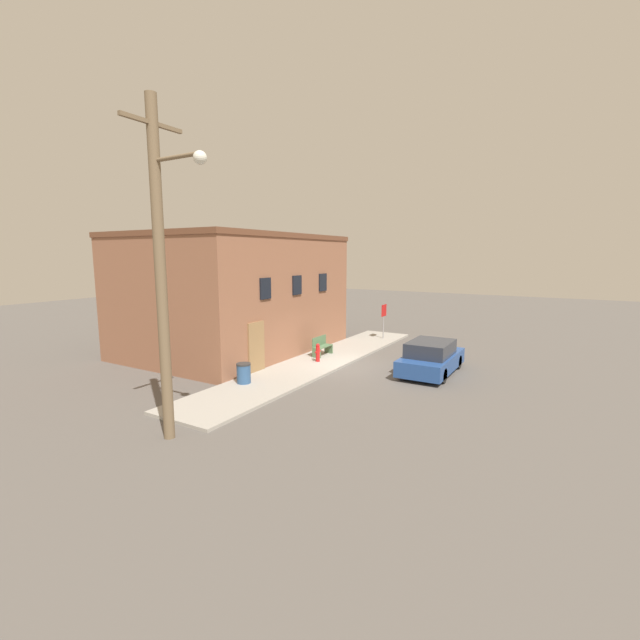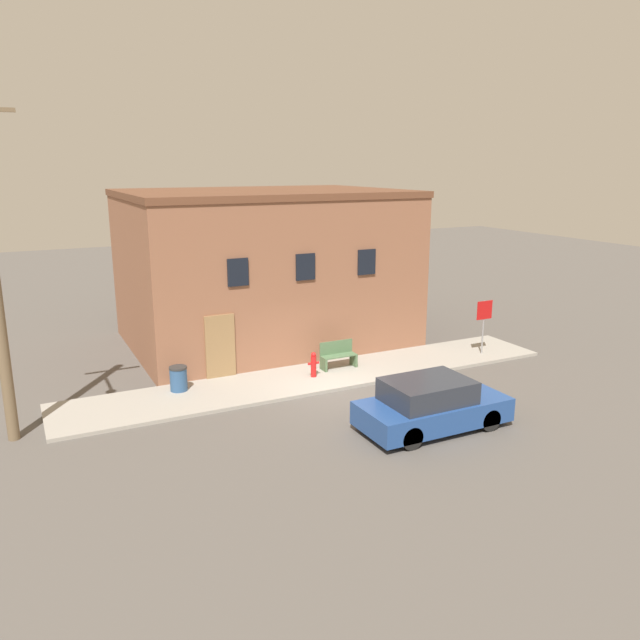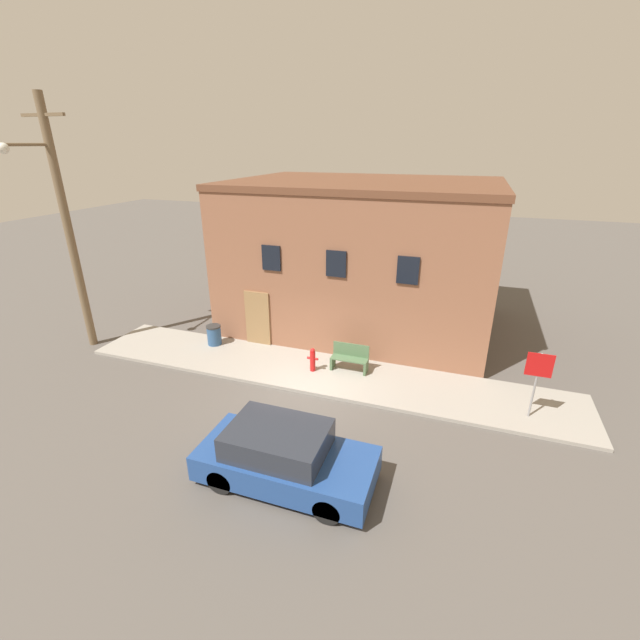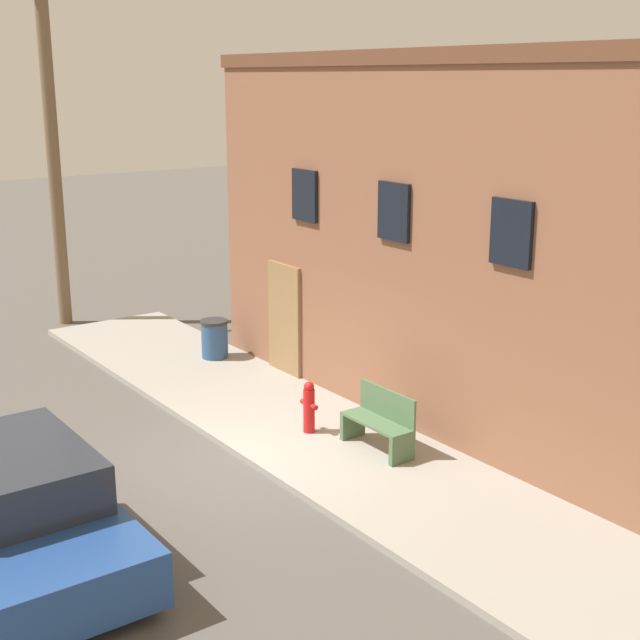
{
  "view_description": "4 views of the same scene",
  "coord_description": "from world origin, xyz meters",
  "px_view_note": "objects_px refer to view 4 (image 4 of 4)",
  "views": [
    {
      "loc": [
        -16.57,
        -8.51,
        4.94
      ],
      "look_at": [
        0.05,
        1.36,
        2.0
      ],
      "focal_mm": 24.0,
      "sensor_mm": 36.0,
      "label": 1
    },
    {
      "loc": [
        -8.74,
        -16.19,
        6.92
      ],
      "look_at": [
        0.05,
        1.36,
        2.0
      ],
      "focal_mm": 35.0,
      "sensor_mm": 36.0,
      "label": 2
    },
    {
      "loc": [
        4.27,
        -10.71,
        7.29
      ],
      "look_at": [
        0.05,
        1.36,
        2.0
      ],
      "focal_mm": 24.0,
      "sensor_mm": 36.0,
      "label": 3
    },
    {
      "loc": [
        10.57,
        -6.24,
        5.55
      ],
      "look_at": [
        0.05,
        1.36,
        2.0
      ],
      "focal_mm": 50.0,
      "sensor_mm": 36.0,
      "label": 4
    }
  ],
  "objects_px": {
    "fire_hydrant": "(309,407)",
    "parked_car": "(19,512)",
    "trash_bin": "(215,339)",
    "utility_pole": "(47,118)",
    "bench": "(380,422)"
  },
  "relations": [
    {
      "from": "trash_bin",
      "to": "utility_pole",
      "type": "bearing_deg",
      "value": -162.85
    },
    {
      "from": "bench",
      "to": "trash_bin",
      "type": "height_order",
      "value": "bench"
    },
    {
      "from": "trash_bin",
      "to": "parked_car",
      "type": "relative_size",
      "value": 0.19
    },
    {
      "from": "trash_bin",
      "to": "parked_car",
      "type": "xyz_separation_m",
      "value": [
        5.4,
        -5.62,
        0.16
      ]
    },
    {
      "from": "bench",
      "to": "parked_car",
      "type": "relative_size",
      "value": 0.31
    },
    {
      "from": "trash_bin",
      "to": "utility_pole",
      "type": "distance_m",
      "value": 6.42
    },
    {
      "from": "fire_hydrant",
      "to": "trash_bin",
      "type": "height_order",
      "value": "fire_hydrant"
    },
    {
      "from": "trash_bin",
      "to": "fire_hydrant",
      "type": "bearing_deg",
      "value": -9.42
    },
    {
      "from": "trash_bin",
      "to": "utility_pole",
      "type": "relative_size",
      "value": 0.09
    },
    {
      "from": "trash_bin",
      "to": "utility_pole",
      "type": "height_order",
      "value": "utility_pole"
    },
    {
      "from": "trash_bin",
      "to": "bench",
      "type": "bearing_deg",
      "value": -2.4
    },
    {
      "from": "fire_hydrant",
      "to": "parked_car",
      "type": "distance_m",
      "value": 5.03
    },
    {
      "from": "parked_car",
      "to": "trash_bin",
      "type": "bearing_deg",
      "value": 133.85
    },
    {
      "from": "trash_bin",
      "to": "parked_car",
      "type": "height_order",
      "value": "parked_car"
    },
    {
      "from": "bench",
      "to": "trash_bin",
      "type": "relative_size",
      "value": 1.63
    }
  ]
}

